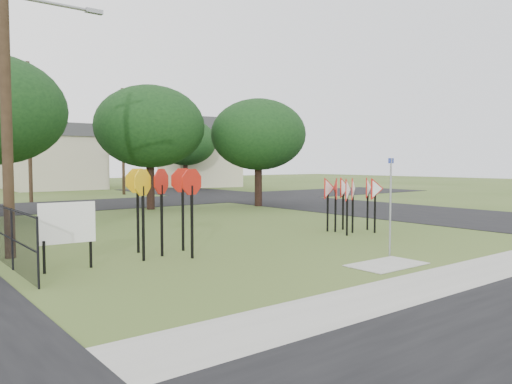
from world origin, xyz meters
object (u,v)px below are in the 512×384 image
street_name_sign (390,199)px  yield_sign_cluster (350,191)px  stop_sign_cluster (163,191)px  info_board (67,225)px

street_name_sign → yield_sign_cluster: bearing=54.7°
stop_sign_cluster → info_board: size_ratio=1.49×
stop_sign_cluster → info_board: stop_sign_cluster is taller
stop_sign_cluster → yield_sign_cluster: 7.67m
street_name_sign → stop_sign_cluster: 6.29m
stop_sign_cluster → street_name_sign: bearing=-38.4°
street_name_sign → yield_sign_cluster: 4.74m
street_name_sign → stop_sign_cluster: street_name_sign is taller
street_name_sign → info_board: size_ratio=1.65×
stop_sign_cluster → yield_sign_cluster: size_ratio=0.95×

